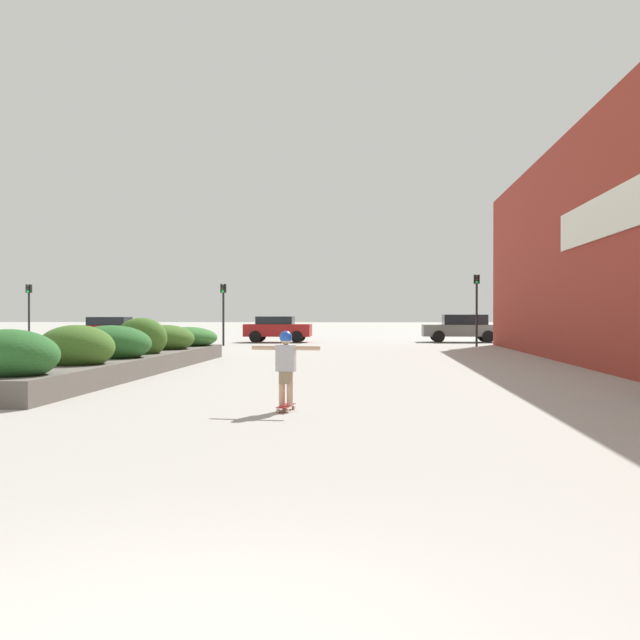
{
  "coord_description": "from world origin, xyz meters",
  "views": [
    {
      "loc": [
        1.0,
        -3.11,
        1.62
      ],
      "look_at": [
        -0.31,
        13.55,
        1.49
      ],
      "focal_mm": 40.0,
      "sensor_mm": 36.0,
      "label": 1
    }
  ],
  "objects_px": {
    "car_leftmost": "(462,328)",
    "traffic_light_left": "(223,303)",
    "car_center_right": "(277,328)",
    "traffic_light_right": "(477,298)",
    "skateboard": "(286,407)",
    "skateboarder": "(286,360)",
    "car_center_left": "(107,328)",
    "traffic_light_far_left": "(29,303)"
  },
  "relations": [
    {
      "from": "car_center_left",
      "to": "traffic_light_left",
      "type": "distance_m",
      "value": 11.16
    },
    {
      "from": "car_center_left",
      "to": "traffic_light_left",
      "type": "height_order",
      "value": "traffic_light_left"
    },
    {
      "from": "skateboard",
      "to": "traffic_light_right",
      "type": "distance_m",
      "value": 25.62
    },
    {
      "from": "car_center_right",
      "to": "traffic_light_far_left",
      "type": "xyz_separation_m",
      "value": [
        -12.99,
        -4.25,
        1.43
      ]
    },
    {
      "from": "skateboard",
      "to": "car_center_right",
      "type": "xyz_separation_m",
      "value": [
        -4.27,
        29.61,
        0.74
      ]
    },
    {
      "from": "car_leftmost",
      "to": "traffic_light_left",
      "type": "relative_size",
      "value": 1.42
    },
    {
      "from": "traffic_light_far_left",
      "to": "car_center_left",
      "type": "bearing_deg",
      "value": 70.82
    },
    {
      "from": "car_center_right",
      "to": "traffic_light_left",
      "type": "height_order",
      "value": "traffic_light_left"
    },
    {
      "from": "skateboarder",
      "to": "car_center_left",
      "type": "distance_m",
      "value": 34.82
    },
    {
      "from": "car_center_right",
      "to": "skateboarder",
      "type": "bearing_deg",
      "value": 8.2
    },
    {
      "from": "car_center_right",
      "to": "traffic_light_far_left",
      "type": "relative_size",
      "value": 1.19
    },
    {
      "from": "car_center_right",
      "to": "traffic_light_far_left",
      "type": "bearing_deg",
      "value": -71.9
    },
    {
      "from": "traffic_light_far_left",
      "to": "skateboarder",
      "type": "bearing_deg",
      "value": -55.77
    },
    {
      "from": "car_center_left",
      "to": "car_center_right",
      "type": "distance_m",
      "value": 11.05
    },
    {
      "from": "skateboarder",
      "to": "traffic_light_right",
      "type": "xyz_separation_m",
      "value": [
        6.58,
        24.64,
        1.62
      ]
    },
    {
      "from": "skateboard",
      "to": "car_leftmost",
      "type": "xyz_separation_m",
      "value": [
        6.58,
        30.63,
        0.79
      ]
    },
    {
      "from": "car_center_left",
      "to": "traffic_light_right",
      "type": "xyz_separation_m",
      "value": [
        21.77,
        -6.69,
        1.69
      ]
    },
    {
      "from": "car_center_left",
      "to": "traffic_light_far_left",
      "type": "distance_m",
      "value": 6.48
    },
    {
      "from": "traffic_light_left",
      "to": "traffic_light_far_left",
      "type": "distance_m",
      "value": 10.89
    },
    {
      "from": "car_center_left",
      "to": "car_center_right",
      "type": "relative_size",
      "value": 1.13
    },
    {
      "from": "car_leftmost",
      "to": "traffic_light_right",
      "type": "bearing_deg",
      "value": 179.98
    },
    {
      "from": "skateboarder",
      "to": "car_leftmost",
      "type": "distance_m",
      "value": 31.33
    },
    {
      "from": "skateboarder",
      "to": "traffic_light_left",
      "type": "xyz_separation_m",
      "value": [
        -6.4,
        24.6,
        1.36
      ]
    },
    {
      "from": "skateboarder",
      "to": "car_center_left",
      "type": "xyz_separation_m",
      "value": [
        -15.19,
        31.33,
        -0.07
      ]
    },
    {
      "from": "car_center_right",
      "to": "traffic_light_right",
      "type": "bearing_deg",
      "value": 65.38
    },
    {
      "from": "skateboard",
      "to": "traffic_light_far_left",
      "type": "relative_size",
      "value": 0.2
    },
    {
      "from": "car_center_left",
      "to": "skateboard",
      "type": "bearing_deg",
      "value": -154.14
    },
    {
      "from": "car_center_left",
      "to": "car_center_right",
      "type": "xyz_separation_m",
      "value": [
        10.92,
        -1.72,
        0.03
      ]
    },
    {
      "from": "skateboarder",
      "to": "skateboard",
      "type": "bearing_deg",
      "value": -82.12
    },
    {
      "from": "traffic_light_left",
      "to": "skateboard",
      "type": "bearing_deg",
      "value": -75.41
    },
    {
      "from": "skateboarder",
      "to": "traffic_light_far_left",
      "type": "relative_size",
      "value": 0.38
    },
    {
      "from": "traffic_light_left",
      "to": "traffic_light_right",
      "type": "bearing_deg",
      "value": 0.21
    },
    {
      "from": "traffic_light_left",
      "to": "traffic_light_far_left",
      "type": "xyz_separation_m",
      "value": [
        -10.86,
        0.77,
        0.03
      ]
    },
    {
      "from": "car_center_left",
      "to": "traffic_light_left",
      "type": "bearing_deg",
      "value": -127.46
    },
    {
      "from": "skateboard",
      "to": "skateboarder",
      "type": "relative_size",
      "value": 0.53
    },
    {
      "from": "skateboarder",
      "to": "car_center_right",
      "type": "xyz_separation_m",
      "value": [
        -4.27,
        29.61,
        -0.04
      ]
    },
    {
      "from": "traffic_light_left",
      "to": "traffic_light_right",
      "type": "relative_size",
      "value": 0.88
    },
    {
      "from": "skateboarder",
      "to": "traffic_light_right",
      "type": "distance_m",
      "value": 25.56
    },
    {
      "from": "skateboard",
      "to": "car_center_left",
      "type": "height_order",
      "value": "car_center_left"
    },
    {
      "from": "traffic_light_left",
      "to": "traffic_light_right",
      "type": "height_order",
      "value": "traffic_light_right"
    },
    {
      "from": "car_center_right",
      "to": "traffic_light_far_left",
      "type": "distance_m",
      "value": 13.75
    },
    {
      "from": "car_leftmost",
      "to": "car_center_left",
      "type": "height_order",
      "value": "car_leftmost"
    }
  ]
}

